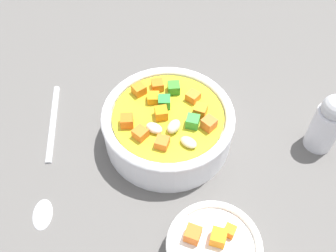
{
  "coord_description": "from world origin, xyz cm",
  "views": [
    {
      "loc": [
        27.83,
        -8.26,
        39.85
      ],
      "look_at": [
        0.0,
        0.0,
        2.57
      ],
      "focal_mm": 41.07,
      "sensor_mm": 36.0,
      "label": 1
    }
  ],
  "objects_px": {
    "spoon": "(48,156)",
    "pepper_shaker": "(328,123)",
    "side_bowl_small": "(215,249)",
    "soup_bowl_main": "(168,125)"
  },
  "relations": [
    {
      "from": "spoon",
      "to": "pepper_shaker",
      "type": "bearing_deg",
      "value": 88.2
    },
    {
      "from": "pepper_shaker",
      "to": "spoon",
      "type": "bearing_deg",
      "value": -102.81
    },
    {
      "from": "soup_bowl_main",
      "to": "spoon",
      "type": "height_order",
      "value": "soup_bowl_main"
    },
    {
      "from": "spoon",
      "to": "pepper_shaker",
      "type": "distance_m",
      "value": 0.34
    },
    {
      "from": "soup_bowl_main",
      "to": "spoon",
      "type": "distance_m",
      "value": 0.15
    },
    {
      "from": "spoon",
      "to": "side_bowl_small",
      "type": "height_order",
      "value": "side_bowl_small"
    },
    {
      "from": "soup_bowl_main",
      "to": "pepper_shaker",
      "type": "xyz_separation_m",
      "value": [
        0.06,
        0.18,
        0.01
      ]
    },
    {
      "from": "soup_bowl_main",
      "to": "spoon",
      "type": "xyz_separation_m",
      "value": [
        -0.01,
        -0.15,
        -0.02
      ]
    },
    {
      "from": "pepper_shaker",
      "to": "side_bowl_small",
      "type": "bearing_deg",
      "value": -61.31
    },
    {
      "from": "soup_bowl_main",
      "to": "side_bowl_small",
      "type": "distance_m",
      "value": 0.16
    }
  ]
}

